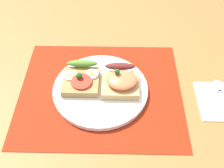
# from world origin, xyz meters

# --- Properties ---
(ground_plane) EXTENTS (1.20, 0.90, 0.03)m
(ground_plane) POSITION_xyz_m (0.00, 0.00, -0.02)
(ground_plane) COLOR olive
(placemat) EXTENTS (0.42, 0.36, 0.00)m
(placemat) POSITION_xyz_m (0.00, 0.00, 0.00)
(placemat) COLOR maroon
(placemat) RESTS_ON ground_plane
(plate) EXTENTS (0.25, 0.25, 0.01)m
(plate) POSITION_xyz_m (0.00, 0.00, 0.01)
(plate) COLOR white
(plate) RESTS_ON placemat
(sandwich_egg_tomato) EXTENTS (0.09, 0.11, 0.04)m
(sandwich_egg_tomato) POSITION_xyz_m (-0.05, 0.02, 0.03)
(sandwich_egg_tomato) COLOR #9F7A45
(sandwich_egg_tomato) RESTS_ON plate
(sandwich_salmon) EXTENTS (0.09, 0.10, 0.06)m
(sandwich_salmon) POSITION_xyz_m (0.05, 0.01, 0.04)
(sandwich_salmon) COLOR tan
(sandwich_salmon) RESTS_ON plate
(napkin) EXTENTS (0.13, 0.13, 0.01)m
(napkin) POSITION_xyz_m (0.32, -0.03, 0.00)
(napkin) COLOR white
(napkin) RESTS_ON ground_plane
(fork) EXTENTS (0.02, 0.14, 0.00)m
(fork) POSITION_xyz_m (0.31, -0.02, 0.01)
(fork) COLOR #B7B7BC
(fork) RESTS_ON napkin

